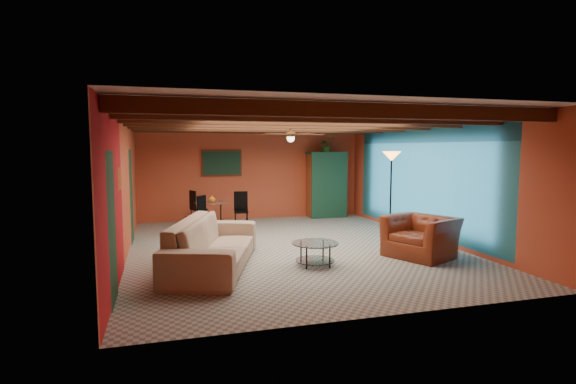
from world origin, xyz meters
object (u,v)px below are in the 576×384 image
object	(u,v)px
dining_table	(212,210)
armchair	(421,237)
sofa	(214,244)
floor_lamp	(391,196)
armoire	(326,185)
potted_plant	(327,146)
vase	(212,188)
coffee_table	(315,254)

from	to	relation	value
dining_table	armchair	bearing A→B (deg)	-50.18
sofa	floor_lamp	xyz separation A→B (m)	(4.14, 1.31, 0.58)
armoire	floor_lamp	xyz separation A→B (m)	(0.20, -3.55, 0.06)
sofa	armoire	distance (m)	6.27
armchair	dining_table	bearing A→B (deg)	-165.10
dining_table	potted_plant	world-z (taller)	potted_plant
potted_plant	vase	world-z (taller)	potted_plant
armchair	potted_plant	xyz separation A→B (m)	(0.03, 5.16, 1.76)
floor_lamp	potted_plant	distance (m)	3.73
floor_lamp	vase	bearing A→B (deg)	145.32
floor_lamp	potted_plant	world-z (taller)	potted_plant
potted_plant	coffee_table	bearing A→B (deg)	-112.78
armchair	dining_table	world-z (taller)	dining_table
dining_table	armoire	world-z (taller)	armoire
sofa	dining_table	distance (m)	3.91
armchair	floor_lamp	distance (m)	1.74
armchair	vase	xyz separation A→B (m)	(-3.50, 4.20, 0.65)
floor_lamp	vase	size ratio (longest dim) A/B	10.84
armchair	armoire	world-z (taller)	armoire
coffee_table	vase	xyz separation A→B (m)	(-1.34, 4.25, 0.82)
armoire	vase	world-z (taller)	armoire
coffee_table	potted_plant	bearing A→B (deg)	67.22
coffee_table	potted_plant	distance (m)	5.98
sofa	coffee_table	size ratio (longest dim) A/B	3.53
coffee_table	floor_lamp	distance (m)	3.02
armchair	sofa	bearing A→B (deg)	-119.37
sofa	coffee_table	xyz separation A→B (m)	(1.74, -0.36, -0.21)
coffee_table	dining_table	world-z (taller)	dining_table
coffee_table	floor_lamp	bearing A→B (deg)	34.85
armchair	dining_table	size ratio (longest dim) A/B	0.66
potted_plant	sofa	bearing A→B (deg)	-129.01
armchair	armoire	xyz separation A→B (m)	(0.03, 5.16, 0.56)
armoire	potted_plant	xyz separation A→B (m)	(0.00, 0.00, 1.20)
coffee_table	armoire	bearing A→B (deg)	67.22
coffee_table	vase	distance (m)	4.53
armoire	floor_lamp	distance (m)	3.55
armchair	floor_lamp	size ratio (longest dim) A/B	0.60
coffee_table	dining_table	size ratio (longest dim) A/B	0.46
armoire	floor_lamp	bearing A→B (deg)	-86.73
coffee_table	potted_plant	xyz separation A→B (m)	(2.19, 5.21, 1.94)
dining_table	potted_plant	size ratio (longest dim) A/B	3.67
floor_lamp	sofa	bearing A→B (deg)	-162.44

